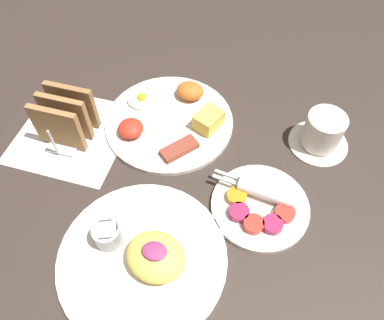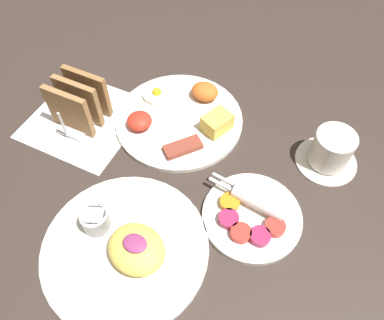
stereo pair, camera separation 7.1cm
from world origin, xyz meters
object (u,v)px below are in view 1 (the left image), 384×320
object	(u,v)px
plate_condiments	(260,205)
toast_rack	(66,118)
plate_foreground	(143,256)
coffee_cup	(322,133)
plate_breakfast	(171,119)

from	to	relation	value
plate_condiments	toast_rack	size ratio (longest dim) A/B	1.60
plate_foreground	toast_rack	distance (m)	0.32
toast_rack	plate_foreground	bearing A→B (deg)	-41.99
plate_foreground	toast_rack	xyz separation A→B (m)	(-0.24, 0.21, 0.04)
plate_foreground	coffee_cup	world-z (taller)	coffee_cup
plate_breakfast	toast_rack	bearing A→B (deg)	-155.00
plate_condiments	plate_foreground	size ratio (longest dim) A/B	0.66
plate_breakfast	plate_condiments	size ratio (longest dim) A/B	1.46
plate_condiments	plate_foreground	bearing A→B (deg)	-138.68
coffee_cup	plate_breakfast	bearing A→B (deg)	-175.05
plate_foreground	toast_rack	world-z (taller)	toast_rack
toast_rack	coffee_cup	xyz separation A→B (m)	(0.50, 0.11, -0.02)
plate_breakfast	coffee_cup	distance (m)	0.31
toast_rack	plate_condiments	bearing A→B (deg)	-9.04
plate_foreground	plate_breakfast	bearing A→B (deg)	99.16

